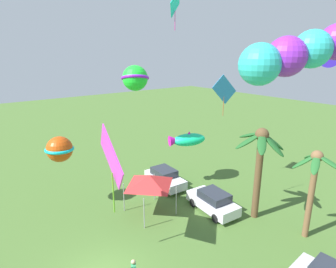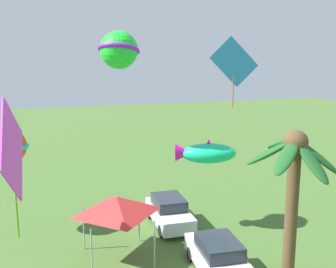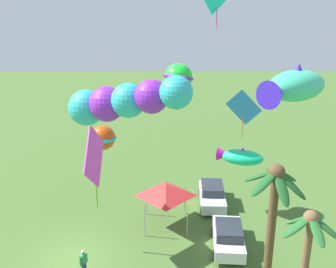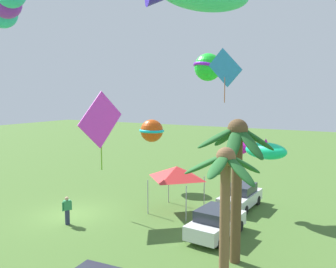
{
  "view_description": "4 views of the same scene",
  "coord_description": "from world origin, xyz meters",
  "views": [
    {
      "loc": [
        10.86,
        -4.34,
        10.77
      ],
      "look_at": [
        -2.46,
        5.91,
        5.9
      ],
      "focal_mm": 30.08,
      "sensor_mm": 36.0,
      "label": 1
    },
    {
      "loc": [
        12.41,
        2.21,
        8.71
      ],
      "look_at": [
        -2.75,
        7.28,
        5.63
      ],
      "focal_mm": 42.68,
      "sensor_mm": 36.0,
      "label": 2
    },
    {
      "loc": [
        18.76,
        5.18,
        13.91
      ],
      "look_at": [
        -1.05,
        5.38,
        7.09
      ],
      "focal_mm": 42.68,
      "sensor_mm": 36.0,
      "label": 3
    },
    {
      "loc": [
        15.37,
        15.29,
        7.27
      ],
      "look_at": [
        -1.16,
        6.07,
        5.15
      ],
      "focal_mm": 37.93,
      "sensor_mm": 36.0,
      "label": 4
    }
  ],
  "objects": [
    {
      "name": "kite_ball_6",
      "position": [
        -7.96,
        0.83,
        4.46
      ],
      "size": [
        2.42,
        2.43,
        1.76
      ],
      "color": "#CB470F"
    },
    {
      "name": "parked_car_0",
      "position": [
        -6.31,
        8.54,
        0.75
      ],
      "size": [
        3.98,
        1.89,
        1.51
      ],
      "color": "silver",
      "rests_on": "ground"
    },
    {
      "name": "kite_fish_4",
      "position": [
        -5.41,
        10.12,
        4.0
      ],
      "size": [
        2.28,
        3.25,
        1.26
      ],
      "color": "#15DE8E"
    },
    {
      "name": "parked_car_1",
      "position": [
        -1.17,
        8.89,
        0.75
      ],
      "size": [
        4.03,
        2.02,
        1.51
      ],
      "color": "silver",
      "rests_on": "ground"
    },
    {
      "name": "kite_diamond_1",
      "position": [
        -1.23,
        1.4,
        5.7
      ],
      "size": [
        3.42,
        0.59,
        4.79
      ],
      "color": "#E33CD6"
    },
    {
      "name": "kite_diamond_7",
      "position": [
        -4.64,
        8.17,
        13.82
      ],
      "size": [
        1.05,
        1.59,
        2.58
      ],
      "color": "#18E9D6"
    },
    {
      "name": "kite_diamond_5",
      "position": [
        -1.03,
        9.28,
        8.51
      ],
      "size": [
        0.4,
        1.84,
        2.62
      ],
      "color": "#2E88D0"
    },
    {
      "name": "kite_ball_3",
      "position": [
        -6.51,
        6.09,
        9.04
      ],
      "size": [
        2.72,
        2.72,
        1.8
      ],
      "color": "#1EDF30"
    },
    {
      "name": "kite_tube_0",
      "position": [
        6.62,
        3.89,
        10.82
      ],
      "size": [
        2.49,
        4.01,
        1.93
      ],
      "color": "#2FBEC0"
    },
    {
      "name": "palm_tree_1",
      "position": [
        1.04,
        10.66,
        4.59
      ],
      "size": [
        3.44,
        3.1,
        6.26
      ],
      "color": "brown",
      "rests_on": "ground"
    },
    {
      "name": "kite_fish_2",
      "position": [
        3.94,
        10.11,
        10.71
      ],
      "size": [
        3.49,
        3.57,
        1.54
      ],
      "color": "#3ED19A"
    },
    {
      "name": "festival_tent",
      "position": [
        -3.7,
        5.27,
        2.47
      ],
      "size": [
        2.86,
        2.86,
        2.85
      ],
      "color": "#9E9EA3",
      "rests_on": "ground"
    },
    {
      "name": "palm_tree_0",
      "position": [
        4.28,
        11.3,
        4.02
      ],
      "size": [
        2.71,
        2.72,
        5.53
      ],
      "color": "brown",
      "rests_on": "ground"
    }
  ]
}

